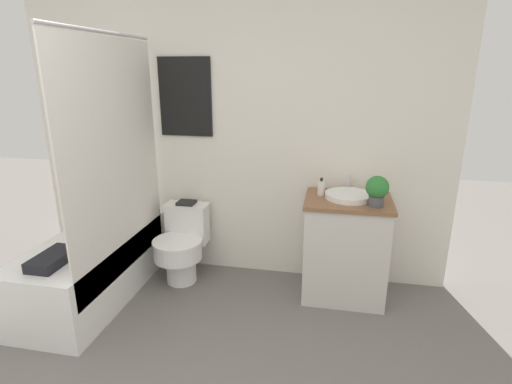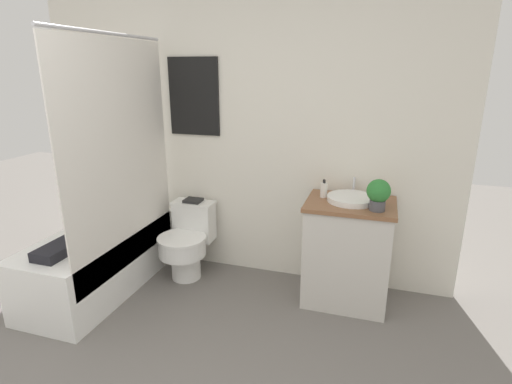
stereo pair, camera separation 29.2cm
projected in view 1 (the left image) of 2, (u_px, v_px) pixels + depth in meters
The scene contains 8 objects.
wall_back at pixel (233, 130), 3.32m from camera, with size 3.57×0.07×2.50m.
shower_area at pixel (94, 262), 3.12m from camera, with size 0.61×1.36×1.98m.
toilet at pixel (182, 244), 3.38m from camera, with size 0.41×0.54×0.63m.
vanity at pixel (345, 248), 3.11m from camera, with size 0.65×0.51×0.81m.
sink at pixel (349, 196), 3.01m from camera, with size 0.35×0.39×0.13m.
soap_bottle at pixel (321, 188), 3.07m from camera, with size 0.05×0.05×0.14m.
potted_plant at pixel (377, 190), 2.80m from camera, with size 0.16×0.16×0.22m.
book_on_tank at pixel (186, 203), 3.42m from camera, with size 0.15×0.13×0.02m.
Camera 1 is at (0.84, -0.85, 1.74)m, focal length 28.00 mm.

